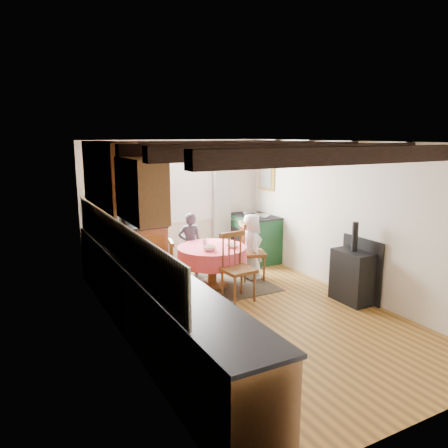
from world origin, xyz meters
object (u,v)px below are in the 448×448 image
chair_right (252,251)px  cast_iron_stove (353,262)px  dining_table (212,267)px  chair_near (238,268)px  cup (205,241)px  chair_left (162,269)px  child_far (190,244)px  aga_range (255,237)px  child_right (251,246)px

chair_right → cast_iron_stove: bearing=-135.4°
dining_table → chair_near: size_ratio=1.09×
chair_right → cup: 0.86m
chair_left → chair_near: bearing=66.7°
cast_iron_stove → chair_left: bearing=147.3°
dining_table → chair_left: size_ratio=1.28×
child_far → aga_range: bearing=-155.2°
dining_table → chair_near: bearing=-84.1°
chair_right → cup: bearing=92.6°
chair_left → child_far: size_ratio=0.78×
chair_right → aga_range: size_ratio=1.01×
chair_near → aga_range: 2.21m
chair_near → cup: 0.99m
chair_left → aga_range: (2.34, 1.01, 0.02)m
chair_near → chair_right: 1.02m
chair_near → child_right: bearing=43.7°
chair_left → cast_iron_stove: bearing=71.0°
cast_iron_stove → cup: (-1.59, 1.82, 0.11)m
cup → aga_range: bearing=27.2°
dining_table → chair_near: 0.76m
aga_range → chair_near: bearing=-128.7°
child_far → chair_right: bearing=154.9°
child_right → dining_table: bearing=108.1°
chair_left → dining_table: bearing=104.5°
dining_table → aga_range: 1.77m
dining_table → chair_near: (0.08, -0.73, 0.18)m
dining_table → chair_right: chair_right is taller
chair_left → chair_right: size_ratio=0.87×
child_far → chair_near: bearing=111.1°
chair_right → child_right: 0.10m
chair_near → aga_range: chair_near is taller
chair_right → cup: chair_right is taller
cast_iron_stove → child_far: cast_iron_stove is taller
dining_table → child_right: size_ratio=0.99×
chair_left → cup: chair_left is taller
chair_left → child_far: child_far is taller
dining_table → chair_left: 0.89m
cast_iron_stove → child_far: bearing=125.3°
chair_near → chair_left: (-0.96, 0.72, -0.08)m
chair_left → cast_iron_stove: (2.45, -1.57, 0.17)m
dining_table → child_right: bearing=5.9°
chair_right → cup: (-0.80, 0.23, 0.22)m
chair_left → cup: bearing=119.6°
child_far → cup: size_ratio=12.38×
child_far → child_right: 1.09m
chair_near → child_right: child_right is taller
dining_table → cast_iron_stove: cast_iron_stove is taller
chair_right → cast_iron_stove: 1.78m
chair_near → child_far: 1.48m
chair_left → aga_range: bearing=126.9°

